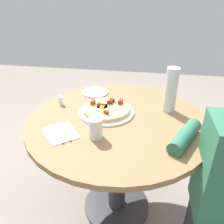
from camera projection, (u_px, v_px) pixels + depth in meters
name	position (u px, v px, depth m)	size (l,w,h in m)	color
ground_plane	(116.00, 205.00, 1.60)	(6.00, 6.00, 0.00)	gray
dining_table	(117.00, 142.00, 1.33)	(1.01, 1.01, 0.73)	olive
pizza_plate	(107.00, 112.00, 1.30)	(0.32, 0.32, 0.01)	white
breakfast_pizza	(106.00, 109.00, 1.29)	(0.27, 0.27, 0.05)	tan
bread_plate	(95.00, 92.00, 1.55)	(0.18, 0.18, 0.01)	silver
napkin	(61.00, 133.00, 1.11)	(0.17, 0.14, 0.00)	white
fork	(57.00, 133.00, 1.10)	(0.18, 0.01, 0.01)	silver
knife	(64.00, 131.00, 1.12)	(0.18, 0.01, 0.01)	silver
water_glass	(96.00, 128.00, 1.06)	(0.07, 0.07, 0.10)	silver
water_bottle	(171.00, 90.00, 1.26)	(0.07, 0.07, 0.26)	silver
salt_shaker	(61.00, 101.00, 1.38)	(0.03, 0.03, 0.05)	white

